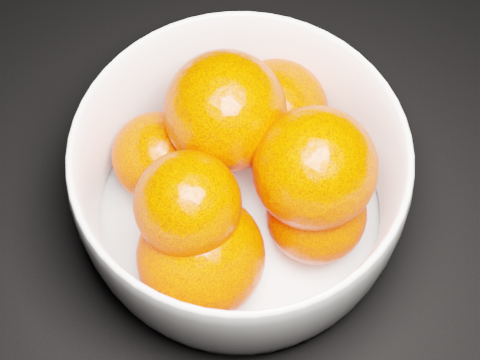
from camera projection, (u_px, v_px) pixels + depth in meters
ground at (330, 257)px, 0.56m from camera, size 3.00×3.00×0.00m
bowl at (240, 184)px, 0.52m from camera, size 0.25×0.25×0.12m
orange_pile at (243, 174)px, 0.51m from camera, size 0.21×0.19×0.14m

